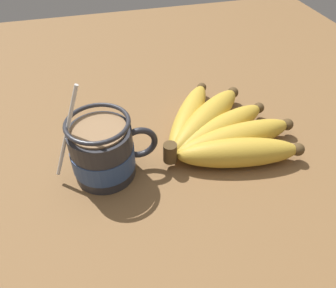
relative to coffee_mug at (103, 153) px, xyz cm
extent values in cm
cube|color=brown|center=(3.71, 0.18, -6.08)|extent=(127.29, 127.29, 3.85)
cylinder|color=#28282D|center=(-0.12, 0.00, -0.16)|extent=(8.65, 8.65, 7.99)
cylinder|color=navy|center=(-0.12, 0.00, -0.92)|extent=(8.85, 8.85, 3.24)
torus|color=#28282D|center=(5.10, 0.00, 0.47)|extent=(5.35, 0.90, 5.35)
cylinder|color=#997551|center=(-0.12, 0.00, 3.93)|extent=(7.45, 7.45, 0.40)
torus|color=#28282D|center=(-0.12, 0.00, 5.10)|extent=(8.65, 8.65, 0.60)
cylinder|color=silver|center=(-4.14, 0.00, 4.17)|extent=(5.49, 0.50, 13.84)
ellipsoid|color=silver|center=(-1.63, 0.00, -2.66)|extent=(3.00, 2.00, 0.80)
cylinder|color=#4C381E|center=(9.24, -1.14, -1.21)|extent=(2.00, 2.00, 3.00)
ellipsoid|color=gold|center=(19.10, -2.92, -1.97)|extent=(18.54, 7.53, 4.39)
sphere|color=#4C381E|center=(27.99, -4.53, -1.97)|extent=(1.98, 1.98, 1.98)
ellipsoid|color=gold|center=(19.89, 0.11, -1.99)|extent=(19.83, 6.57, 4.33)
sphere|color=#4C381E|center=(29.55, 1.24, -1.99)|extent=(1.95, 1.95, 1.95)
ellipsoid|color=gold|center=(18.70, 2.99, -2.09)|extent=(18.76, 11.26, 4.14)
sphere|color=#4C381E|center=(27.25, 6.73, -2.09)|extent=(1.86, 1.86, 1.86)
ellipsoid|color=gold|center=(17.35, 5.79, -1.91)|extent=(17.63, 15.99, 4.50)
sphere|color=#4C381E|center=(24.70, 12.07, -1.91)|extent=(2.02, 2.02, 2.02)
ellipsoid|color=gold|center=(14.85, 7.64, -2.19)|extent=(13.46, 18.00, 3.93)
sphere|color=#4C381E|center=(19.92, 15.58, -2.19)|extent=(1.77, 1.77, 1.77)
camera|label=1|loc=(0.27, -33.98, 31.12)|focal=35.00mm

